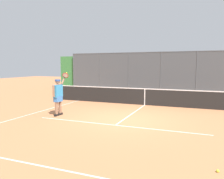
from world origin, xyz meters
The scene contains 6 objects.
ground_plane centered at (0.00, 0.00, 0.00)m, with size 60.00×60.00×0.00m, color #C67A4C.
court_line_markings centered at (0.00, 1.42, 0.00)m, with size 8.76×8.61×0.01m.
fence_backdrop centered at (0.00, -9.53, 1.53)m, with size 18.66×1.37×3.32m.
tennis_net centered at (0.00, -3.71, 0.49)m, with size 11.26×0.09×1.07m.
tennis_player centered at (3.00, 0.37, 0.96)m, with size 0.43×1.39×1.93m.
tennis_ball_near_net centered at (-3.35, 3.75, 0.03)m, with size 0.07×0.07×0.07m, color #C1D138.
Camera 1 is at (-2.95, 8.79, 2.25)m, focal length 36.10 mm.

